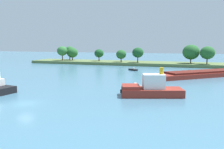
{
  "coord_description": "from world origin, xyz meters",
  "views": [
    {
      "loc": [
        24.22,
        -30.61,
        9.48
      ],
      "look_at": [
        5.04,
        29.14,
        1.2
      ],
      "focal_mm": 37.98,
      "sensor_mm": 36.0,
      "label": 1
    }
  ],
  "objects_px": {
    "tugboat": "(151,89)",
    "small_motorboat": "(137,86)",
    "cargo_barge": "(218,73)",
    "fishing_skiff": "(133,70)"
  },
  "relations": [
    {
      "from": "tugboat",
      "to": "small_motorboat",
      "type": "bearing_deg",
      "value": 117.81
    },
    {
      "from": "cargo_barge",
      "to": "fishing_skiff",
      "type": "xyz_separation_m",
      "value": [
        -26.94,
        5.13,
        -0.61
      ]
    },
    {
      "from": "small_motorboat",
      "to": "tugboat",
      "type": "xyz_separation_m",
      "value": [
        4.05,
        -7.68,
        1.1
      ]
    },
    {
      "from": "tugboat",
      "to": "fishing_skiff",
      "type": "bearing_deg",
      "value": 107.29
    },
    {
      "from": "small_motorboat",
      "to": "cargo_barge",
      "type": "distance_m",
      "value": 32.03
    },
    {
      "from": "small_motorboat",
      "to": "fishing_skiff",
      "type": "height_order",
      "value": "fishing_skiff"
    },
    {
      "from": "tugboat",
      "to": "fishing_skiff",
      "type": "xyz_separation_m",
      "value": [
        -12.02,
        38.63,
        -1.03
      ]
    },
    {
      "from": "tugboat",
      "to": "cargo_barge",
      "type": "xyz_separation_m",
      "value": [
        14.91,
        33.49,
        -0.43
      ]
    },
    {
      "from": "cargo_barge",
      "to": "fishing_skiff",
      "type": "height_order",
      "value": "cargo_barge"
    },
    {
      "from": "small_motorboat",
      "to": "fishing_skiff",
      "type": "relative_size",
      "value": 1.63
    }
  ]
}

